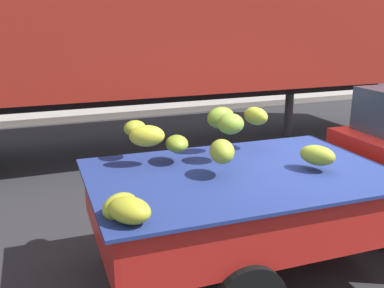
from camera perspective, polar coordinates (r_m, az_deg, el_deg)
name	(u,v)px	position (r m, az deg, el deg)	size (l,w,h in m)	color
ground	(324,238)	(5.49, 16.71, -11.65)	(220.00, 220.00, 0.00)	#28282B
curb_strip	(145,110)	(12.05, -6.15, 4.39)	(80.00, 0.80, 0.16)	gray
semi_trailer	(135,15)	(8.24, -7.47, 16.25)	(12.03, 2.74, 3.95)	maroon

